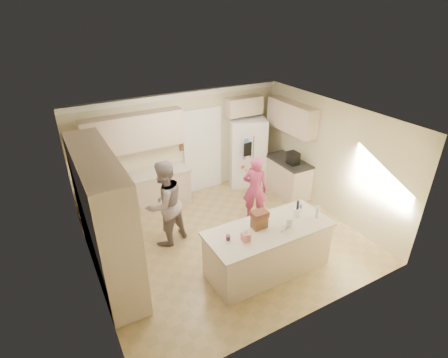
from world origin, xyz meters
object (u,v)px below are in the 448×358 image
tissue_box (246,237)px  teen_boy (165,204)px  coffee_maker (293,158)px  utensil_crock (297,213)px  island_base (268,250)px  refrigerator (247,152)px  teen_girl (255,189)px  dollhouse_body (259,222)px

tissue_box → teen_boy: teen_boy is taller
coffee_maker → teen_boy: size_ratio=0.17×
utensil_crock → island_base: bearing=-175.6°
refrigerator → teen_boy: size_ratio=1.00×
refrigerator → teen_boy: (-2.80, -1.41, 0.00)m
island_base → tissue_box: (-0.55, -0.10, 0.56)m
coffee_maker → utensil_crock: bearing=-127.1°
refrigerator → coffee_maker: 1.32m
coffee_maker → teen_boy: bearing=-176.3°
utensil_crock → teen_boy: teen_boy is taller
utensil_crock → teen_boy: bearing=140.0°
refrigerator → teen_boy: bearing=-132.3°
island_base → teen_girl: bearing=64.5°
refrigerator → teen_girl: bearing=-95.3°
tissue_box → teen_girl: teen_girl is taller
tissue_box → teen_girl: bearing=52.0°
tissue_box → teen_girl: (1.29, 1.65, -0.25)m
teen_boy → island_base: bearing=107.1°
utensil_crock → dollhouse_body: 0.80m
island_base → utensil_crock: 0.86m
teen_girl → coffee_maker: bearing=-128.0°
island_base → teen_boy: bearing=127.7°
teen_boy → coffee_maker: bearing=163.1°
refrigerator → coffee_maker: refrigerator is taller
island_base → tissue_box: size_ratio=15.71×
dollhouse_body → teen_boy: 1.96m
teen_boy → dollhouse_body: bearing=105.4°
coffee_maker → utensil_crock: coffee_maker is taller
utensil_crock → teen_girl: size_ratio=0.10×
teen_boy → tissue_box: bearing=92.3°
coffee_maker → island_base: coffee_maker is taller
coffee_maker → dollhouse_body: bearing=-140.7°
island_base → teen_girl: teen_girl is taller
utensil_crock → teen_boy: 2.55m
island_base → teen_girl: size_ratio=1.47×
island_base → dollhouse_body: size_ratio=8.46×
island_base → utensil_crock: bearing=4.4°
coffee_maker → teen_girl: (-1.31, -0.35, -0.32)m
dollhouse_body → teen_boy: (-1.15, 1.58, -0.13)m
refrigerator → coffee_maker: size_ratio=6.00×
teen_boy → teen_girl: size_ratio=1.20×
coffee_maker → teen_girl: bearing=-165.1°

